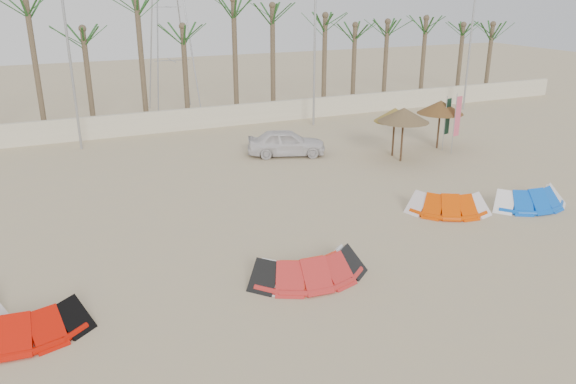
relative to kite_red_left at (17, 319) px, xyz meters
name	(u,v)px	position (x,y,z in m)	size (l,w,h in m)	color
ground	(376,304)	(8.98, -2.50, -0.42)	(120.00, 120.00, 0.00)	tan
boundary_wall	(181,120)	(8.98, 19.50, 0.23)	(60.00, 0.30, 1.30)	beige
palm_line	(180,19)	(9.64, 21.00, 6.03)	(52.00, 4.00, 7.70)	brown
lamp_b	(68,39)	(3.01, 17.50, 5.35)	(1.25, 0.14, 11.00)	#A5A8AD
lamp_c	(315,31)	(17.01, 17.50, 5.35)	(1.25, 0.14, 11.00)	#A5A8AD
lamp_d	(473,26)	(29.01, 17.50, 5.35)	(1.25, 0.14, 11.00)	#A5A8AD
pylon	(175,110)	(9.98, 25.50, -0.42)	(3.00, 3.00, 14.00)	#A5A8AD
kite_red_left	(17,319)	(0.00, 0.00, 0.00)	(3.46, 1.78, 0.90)	#C40F02
kite_red_mid	(305,263)	(7.87, -0.22, 0.00)	(3.63, 1.76, 0.90)	red
kite_red_right	(305,264)	(7.85, -0.26, 0.00)	(3.30, 1.64, 0.90)	red
kite_orange	(443,201)	(15.06, 2.32, 0.00)	(3.55, 2.65, 0.90)	#E44200
kite_blue	(526,196)	(18.45, 1.49, 0.00)	(3.31, 1.84, 0.90)	blue
parasol_left	(404,115)	(17.47, 8.64, 1.94)	(2.55, 2.55, 2.71)	#4C331E
parasol_mid	(395,115)	(17.63, 9.62, 1.73)	(2.12, 2.12, 2.51)	#4C331E
parasol_right	(441,107)	(20.68, 9.87, 1.83)	(2.46, 2.46, 2.61)	#4C331E
flag_pink	(457,118)	(20.81, 8.63, 1.47)	(0.45, 0.09, 3.18)	#A5A8AD
flag_green	(448,118)	(20.81, 9.36, 1.32)	(0.44, 0.14, 2.93)	#A5A8AD
car	(286,143)	(12.62, 11.91, 0.26)	(1.61, 4.00, 1.36)	silver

